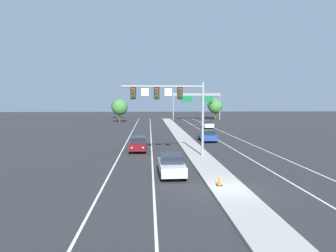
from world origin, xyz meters
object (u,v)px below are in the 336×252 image
object	(u,v)px
car_oncoming_darkred	(138,144)
tree_far_left_a	(118,106)
car_receding_blue	(207,135)
car_receding_white	(207,124)
tree_far_right_a	(214,105)
highway_sign_gantry	(197,98)
overhead_signal_mast	(174,101)
car_oncoming_silver	(171,165)
tree_far_right_b	(215,107)
tree_far_left_c	(120,107)
traffic_cone_median_nose	(219,180)

from	to	relation	value
car_oncoming_darkred	tree_far_left_a	xyz separation A→B (m)	(-8.32, 61.63, 2.83)
car_receding_blue	car_receding_white	distance (m)	19.65
car_oncoming_darkred	tree_far_right_a	size ratio (longest dim) A/B	0.73
car_oncoming_darkred	highway_sign_gantry	bearing A→B (deg)	74.60
overhead_signal_mast	car_receding_white	world-z (taller)	overhead_signal_mast
car_oncoming_darkred	car_receding_white	distance (m)	29.79
car_oncoming_silver	tree_far_left_a	xyz separation A→B (m)	(-11.18, 73.06, 2.83)
car_receding_blue	tree_far_right_b	xyz separation A→B (m)	(10.82, 45.95, 2.84)
tree_far_right_b	overhead_signal_mast	bearing A→B (deg)	-105.81
tree_far_right_b	tree_far_right_a	bearing A→B (deg)	80.89
car_oncoming_silver	tree_far_right_a	size ratio (longest dim) A/B	0.74
tree_far_left_a	tree_far_left_c	bearing A→B (deg)	-82.61
overhead_signal_mast	tree_far_left_a	xyz separation A→B (m)	(-11.96, 65.62, -1.87)
tree_far_right_b	tree_far_left_c	size ratio (longest dim) A/B	0.96
car_receding_blue	traffic_cone_median_nose	distance (m)	22.81
car_receding_white	tree_far_right_a	size ratio (longest dim) A/B	0.73
overhead_signal_mast	car_receding_blue	bearing A→B (deg)	64.72
car_oncoming_silver	highway_sign_gantry	bearing A→B (deg)	79.74
car_receding_white	car_receding_blue	bearing A→B (deg)	-100.52
overhead_signal_mast	car_receding_white	size ratio (longest dim) A/B	1.80
car_oncoming_darkred	car_receding_blue	xyz separation A→B (m)	(9.12, 7.63, 0.00)
car_oncoming_silver	car_oncoming_darkred	size ratio (longest dim) A/B	1.00
overhead_signal_mast	tree_far_right_a	size ratio (longest dim) A/B	1.31
highway_sign_gantry	tree_far_right_b	bearing A→B (deg)	13.73
car_receding_blue	tree_far_left_c	size ratio (longest dim) A/B	0.77
overhead_signal_mast	car_oncoming_darkred	bearing A→B (deg)	132.32
car_oncoming_silver	car_receding_blue	size ratio (longest dim) A/B	1.00
overhead_signal_mast	car_oncoming_silver	world-z (taller)	overhead_signal_mast
car_oncoming_silver	car_receding_blue	xyz separation A→B (m)	(6.27, 19.06, 0.00)
car_receding_white	traffic_cone_median_nose	bearing A→B (deg)	-99.50
car_receding_blue	overhead_signal_mast	bearing A→B (deg)	-115.28
car_receding_blue	car_receding_white	xyz separation A→B (m)	(3.59, 19.32, 0.00)
car_receding_blue	tree_far_left_a	world-z (taller)	tree_far_left_a
tree_far_right_b	tree_far_right_a	size ratio (longest dim) A/B	0.92
car_oncoming_silver	highway_sign_gantry	distance (m)	64.91
highway_sign_gantry	tree_far_left_a	bearing A→B (deg)	157.50
highway_sign_gantry	tree_far_right_a	world-z (taller)	highway_sign_gantry
tree_far_left_a	overhead_signal_mast	bearing A→B (deg)	-79.67
car_oncoming_darkred	car_receding_blue	world-z (taller)	same
car_receding_white	highway_sign_gantry	world-z (taller)	highway_sign_gantry
highway_sign_gantry	tree_far_left_a	size ratio (longest dim) A/B	2.37
traffic_cone_median_nose	car_receding_white	bearing A→B (deg)	80.50
tree_far_right_b	car_receding_blue	bearing A→B (deg)	-103.25
tree_far_left_a	tree_far_left_c	size ratio (longest dim) A/B	0.96
car_receding_white	tree_far_right_b	world-z (taller)	tree_far_right_b
car_oncoming_silver	car_receding_white	world-z (taller)	same
tree_far_right_a	tree_far_left_c	distance (m)	31.64
overhead_signal_mast	car_receding_blue	distance (m)	13.68
tree_far_left_c	highway_sign_gantry	bearing A→B (deg)	20.76
overhead_signal_mast	car_receding_blue	size ratio (longest dim) A/B	1.78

